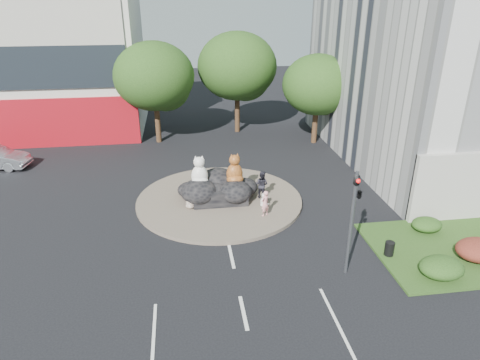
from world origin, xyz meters
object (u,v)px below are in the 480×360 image
object	(u,v)px
cat_tabby	(235,169)
kitten_white	(264,199)
kitten_calico	(190,200)
pedestrian_pink	(265,203)
litter_bin	(389,249)
cat_white	(199,171)
pedestrian_dark	(262,185)

from	to	relation	value
cat_tabby	kitten_white	bearing A→B (deg)	-58.82
kitten_calico	pedestrian_pink	bearing A→B (deg)	6.92
kitten_white	litter_bin	distance (m)	7.57
cat_white	cat_tabby	bearing A→B (deg)	0.58
cat_tabby	litter_bin	size ratio (longest dim) A/B	2.73
cat_white	kitten_white	distance (m)	4.16
pedestrian_pink	litter_bin	xyz separation A→B (m)	(5.18, -4.58, -0.49)
pedestrian_pink	pedestrian_dark	bearing A→B (deg)	-131.94
litter_bin	kitten_calico	bearing A→B (deg)	146.70
cat_tabby	kitten_calico	size ratio (longest dim) A/B	1.93
litter_bin	pedestrian_dark	bearing A→B (deg)	125.78
kitten_calico	pedestrian_dark	size ratio (longest dim) A/B	0.57
cat_tabby	cat_white	bearing A→B (deg)	168.23
pedestrian_dark	litter_bin	size ratio (longest dim) A/B	2.47
kitten_calico	pedestrian_pink	xyz separation A→B (m)	(4.11, -1.52, 0.26)
kitten_calico	pedestrian_pink	distance (m)	4.40
cat_white	cat_tabby	xyz separation A→B (m)	(2.10, 0.05, -0.00)
cat_white	kitten_calico	xyz separation A→B (m)	(-0.66, -1.07, -1.36)
cat_tabby	litter_bin	distance (m)	9.87
kitten_white	pedestrian_pink	world-z (taller)	pedestrian_pink
cat_white	pedestrian_dark	xyz separation A→B (m)	(3.70, -0.33, -0.99)
kitten_white	pedestrian_pink	distance (m)	1.14
kitten_calico	litter_bin	distance (m)	11.12
cat_white	litter_bin	xyz separation A→B (m)	(8.64, -7.17, -1.59)
pedestrian_pink	litter_bin	world-z (taller)	pedestrian_pink
kitten_white	pedestrian_pink	size ratio (longest dim) A/B	0.60
kitten_calico	kitten_white	distance (m)	4.30
litter_bin	cat_tabby	bearing A→B (deg)	132.16
pedestrian_dark	litter_bin	xyz separation A→B (m)	(4.93, -6.85, -0.59)
pedestrian_pink	kitten_calico	bearing A→B (deg)	-56.13
cat_white	kitten_calico	size ratio (longest dim) A/B	1.93
cat_white	kitten_calico	distance (m)	1.85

